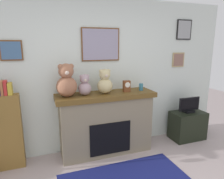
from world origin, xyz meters
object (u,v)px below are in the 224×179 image
object	(u,v)px
tv_stand	(187,125)
candle_jar	(141,87)
fireplace	(106,123)
teddy_bear_cream	(67,82)
television	(189,106)
bookshelf	(9,129)
teddy_bear_grey	(85,86)
teddy_bear_brown	(105,82)
mantel_clock	(127,86)

from	to	relation	value
tv_stand	candle_jar	world-z (taller)	candle_jar
fireplace	teddy_bear_cream	distance (m)	0.98
television	tv_stand	bearing A→B (deg)	90.00
fireplace	bookshelf	world-z (taller)	bookshelf
tv_stand	teddy_bear_cream	distance (m)	2.52
bookshelf	teddy_bear_grey	distance (m)	1.28
teddy_bear_cream	teddy_bear_brown	world-z (taller)	teddy_bear_cream
tv_stand	mantel_clock	size ratio (longest dim) A/B	3.45
tv_stand	candle_jar	xyz separation A→B (m)	(-1.03, 0.05, 0.84)
bookshelf	teddy_bear_cream	distance (m)	1.09
bookshelf	candle_jar	xyz separation A→B (m)	(2.14, -0.05, 0.49)
candle_jar	teddy_bear_grey	distance (m)	1.00
television	bookshelf	bearing A→B (deg)	178.17
tv_stand	television	xyz separation A→B (m)	(0.00, -0.00, 0.41)
fireplace	candle_jar	bearing A→B (deg)	-1.58
tv_stand	teddy_bear_brown	bearing A→B (deg)	178.40
bookshelf	candle_jar	size ratio (longest dim) A/B	11.00
fireplace	teddy_bear_grey	bearing A→B (deg)	-177.06
tv_stand	teddy_bear_grey	world-z (taller)	teddy_bear_grey
teddy_bear_grey	mantel_clock	bearing A→B (deg)	-0.06
teddy_bear_cream	mantel_clock	bearing A→B (deg)	-0.03
bookshelf	television	size ratio (longest dim) A/B	2.99
bookshelf	teddy_bear_cream	world-z (taller)	teddy_bear_cream
candle_jar	mantel_clock	size ratio (longest dim) A/B	0.65
teddy_bear_grey	teddy_bear_brown	distance (m)	0.34
mantel_clock	teddy_bear_cream	bearing A→B (deg)	179.97
tv_stand	television	size ratio (longest dim) A/B	1.45
teddy_bear_grey	television	bearing A→B (deg)	-1.37
fireplace	teddy_bear_grey	xyz separation A→B (m)	(-0.35, -0.02, 0.67)
candle_jar	television	bearing A→B (deg)	-2.72
tv_stand	teddy_bear_grey	distance (m)	2.23
candle_jar	teddy_bear_grey	bearing A→B (deg)	-179.98
television	mantel_clock	bearing A→B (deg)	177.91
tv_stand	candle_jar	distance (m)	1.33
teddy_bear_brown	bookshelf	bearing A→B (deg)	177.95
mantel_clock	bookshelf	bearing A→B (deg)	178.35
fireplace	bookshelf	xyz separation A→B (m)	(-1.50, 0.03, 0.09)
teddy_bear_cream	teddy_bear_grey	xyz separation A→B (m)	(0.28, 0.00, -0.08)
fireplace	mantel_clock	world-z (taller)	mantel_clock
candle_jar	teddy_bear_cream	distance (m)	1.28
fireplace	tv_stand	bearing A→B (deg)	-2.24
fireplace	bookshelf	size ratio (longest dim) A/B	1.22
television	candle_jar	xyz separation A→B (m)	(-1.03, 0.05, 0.43)
mantel_clock	tv_stand	bearing A→B (deg)	-2.04
bookshelf	mantel_clock	bearing A→B (deg)	-1.65
teddy_bear_brown	teddy_bear_grey	bearing A→B (deg)	179.98
fireplace	mantel_clock	distance (m)	0.72
teddy_bear_cream	teddy_bear_grey	distance (m)	0.29
fireplace	tv_stand	size ratio (longest dim) A/B	2.52
mantel_clock	teddy_bear_grey	size ratio (longest dim) A/B	0.57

